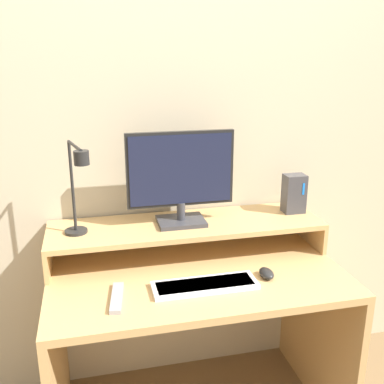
% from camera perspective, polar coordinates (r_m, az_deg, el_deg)
% --- Properties ---
extents(wall_back, '(6.00, 0.05, 2.50)m').
position_cam_1_polar(wall_back, '(2.03, -1.98, 8.56)').
color(wall_back, beige).
rests_on(wall_back, ground_plane).
extents(desk, '(1.17, 0.69, 0.72)m').
position_cam_1_polar(desk, '(1.94, 0.52, -15.42)').
color(desk, tan).
rests_on(desk, ground_plane).
extents(monitor_shelf, '(1.17, 0.33, 0.14)m').
position_cam_1_polar(monitor_shelf, '(1.95, -0.70, -4.52)').
color(monitor_shelf, tan).
rests_on(monitor_shelf, desk).
extents(monitor, '(0.45, 0.16, 0.40)m').
position_cam_1_polar(monitor, '(1.87, -1.45, 2.02)').
color(monitor, '#38383D').
rests_on(monitor, monitor_shelf).
extents(desk_lamp, '(0.12, 0.26, 0.38)m').
position_cam_1_polar(desk_lamp, '(1.74, -14.33, 0.70)').
color(desk_lamp, black).
rests_on(desk_lamp, monitor_shelf).
extents(router_dock, '(0.10, 0.07, 0.18)m').
position_cam_1_polar(router_dock, '(2.09, 12.82, -0.19)').
color(router_dock, '#3D3D42').
rests_on(router_dock, monitor_shelf).
extents(keyboard, '(0.40, 0.12, 0.02)m').
position_cam_1_polar(keyboard, '(1.72, 1.72, -11.73)').
color(keyboard, white).
rests_on(keyboard, desk).
extents(mouse, '(0.05, 0.09, 0.03)m').
position_cam_1_polar(mouse, '(1.81, 9.44, -10.16)').
color(mouse, black).
rests_on(mouse, desk).
extents(remote_control, '(0.06, 0.20, 0.02)m').
position_cam_1_polar(remote_control, '(1.66, -9.52, -13.09)').
color(remote_control, '#99999E').
rests_on(remote_control, desk).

